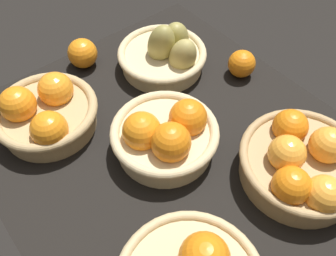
{
  "coord_description": "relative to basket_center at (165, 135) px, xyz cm",
  "views": [
    {
      "loc": [
        -33.67,
        30.06,
        66.7
      ],
      "look_at": [
        3.09,
        -0.15,
        7.0
      ],
      "focal_mm": 38.73,
      "sensor_mm": 36.0,
      "label": 1
    }
  ],
  "objects": [
    {
      "name": "basket_center",
      "position": [
        0.0,
        0.0,
        0.0
      ],
      "size": [
        22.49,
        22.49,
        11.75
      ],
      "color": "#D3BC8C",
      "rests_on": "market_tray"
    },
    {
      "name": "basket_near_right_pears",
      "position": [
        20.34,
        -16.62,
        -0.7
      ],
      "size": [
        22.45,
        22.45,
        13.9
      ],
      "color": "#D3BC8C",
      "rests_on": "market_tray"
    },
    {
      "name": "loose_orange_back_gap",
      "position": [
        6.09,
        -29.38,
        -1.37
      ],
      "size": [
        6.86,
        6.86,
        6.86
      ],
      "primitive_type": "sphere",
      "color": "orange",
      "rests_on": "market_tray"
    },
    {
      "name": "market_tray",
      "position": [
        -1.5,
        -1.84,
        -6.3
      ],
      "size": [
        84.0,
        72.0,
        3.0
      ],
      "primitive_type": "cube",
      "color": "black",
      "rests_on": "ground"
    },
    {
      "name": "basket_far_right",
      "position": [
        21.37,
        16.14,
        -0.28
      ],
      "size": [
        22.63,
        22.63,
        11.32
      ],
      "color": "tan",
      "rests_on": "market_tray"
    },
    {
      "name": "basket_near_left",
      "position": [
        -22.17,
        -15.95,
        0.05
      ],
      "size": [
        25.0,
        25.0,
        11.85
      ],
      "color": "tan",
      "rests_on": "market_tray"
    },
    {
      "name": "loose_orange_front_gap",
      "position": [
        34.24,
        -0.74,
        -1.03
      ],
      "size": [
        7.52,
        7.52,
        7.52
      ],
      "primitive_type": "sphere",
      "color": "orange",
      "rests_on": "market_tray"
    }
  ]
}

